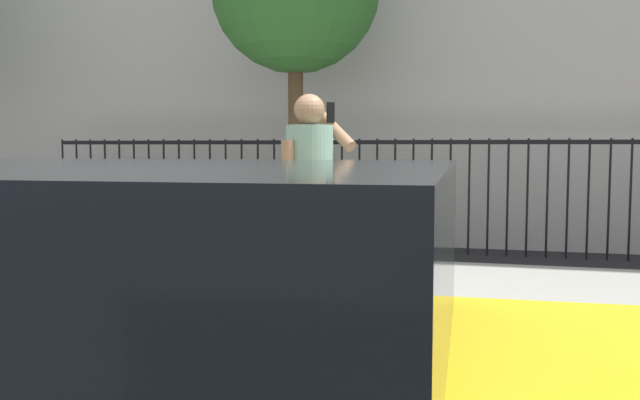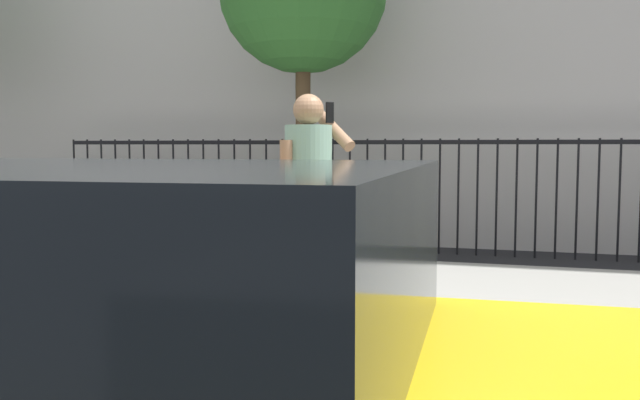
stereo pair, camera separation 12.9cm
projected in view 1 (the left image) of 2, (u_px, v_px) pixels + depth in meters
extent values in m
cube|color=#9E9B93|center=(405.00, 312.00, 5.79)|extent=(28.00, 4.40, 0.15)
cube|color=black|center=(441.00, 142.00, 9.24)|extent=(12.00, 0.04, 0.06)
cylinder|color=black|center=(64.00, 189.00, 10.81)|extent=(0.03, 0.03, 1.60)
cylinder|color=black|center=(78.00, 190.00, 10.74)|extent=(0.03, 0.03, 1.60)
cylinder|color=black|center=(92.00, 190.00, 10.68)|extent=(0.03, 0.03, 1.60)
cylinder|color=black|center=(106.00, 190.00, 10.62)|extent=(0.03, 0.03, 1.60)
cylinder|color=black|center=(120.00, 190.00, 10.55)|extent=(0.03, 0.03, 1.60)
cylinder|color=black|center=(135.00, 191.00, 10.49)|extent=(0.03, 0.03, 1.60)
cylinder|color=black|center=(149.00, 191.00, 10.42)|extent=(0.03, 0.03, 1.60)
cylinder|color=black|center=(164.00, 191.00, 10.36)|extent=(0.03, 0.03, 1.60)
cylinder|color=black|center=(180.00, 191.00, 10.29)|extent=(0.03, 0.03, 1.60)
cylinder|color=black|center=(195.00, 192.00, 10.23)|extent=(0.03, 0.03, 1.60)
cylinder|color=black|center=(210.00, 192.00, 10.17)|extent=(0.03, 0.03, 1.60)
cylinder|color=black|center=(226.00, 192.00, 10.10)|extent=(0.03, 0.03, 1.60)
cylinder|color=black|center=(242.00, 193.00, 10.04)|extent=(0.03, 0.03, 1.60)
cylinder|color=black|center=(258.00, 193.00, 9.97)|extent=(0.03, 0.03, 1.60)
cylinder|color=black|center=(274.00, 193.00, 9.91)|extent=(0.03, 0.03, 1.60)
cylinder|color=black|center=(291.00, 194.00, 9.84)|extent=(0.03, 0.03, 1.60)
cylinder|color=black|center=(308.00, 194.00, 9.78)|extent=(0.03, 0.03, 1.60)
cylinder|color=black|center=(325.00, 194.00, 9.72)|extent=(0.03, 0.03, 1.60)
cylinder|color=black|center=(342.00, 195.00, 9.65)|extent=(0.03, 0.03, 1.60)
cylinder|color=black|center=(359.00, 195.00, 9.59)|extent=(0.03, 0.03, 1.60)
cylinder|color=black|center=(377.00, 195.00, 9.52)|extent=(0.03, 0.03, 1.60)
cylinder|color=black|center=(395.00, 196.00, 9.46)|extent=(0.03, 0.03, 1.60)
cylinder|color=black|center=(413.00, 196.00, 9.39)|extent=(0.03, 0.03, 1.60)
cylinder|color=black|center=(431.00, 196.00, 9.33)|extent=(0.03, 0.03, 1.60)
cylinder|color=black|center=(450.00, 197.00, 9.26)|extent=(0.03, 0.03, 1.60)
cylinder|color=black|center=(469.00, 197.00, 9.20)|extent=(0.03, 0.03, 1.60)
cylinder|color=black|center=(488.00, 197.00, 9.14)|extent=(0.03, 0.03, 1.60)
cylinder|color=black|center=(508.00, 198.00, 9.07)|extent=(0.03, 0.03, 1.60)
cylinder|color=black|center=(527.00, 198.00, 9.01)|extent=(0.03, 0.03, 1.60)
cylinder|color=black|center=(547.00, 198.00, 8.94)|extent=(0.03, 0.03, 1.60)
cylinder|color=black|center=(568.00, 199.00, 8.88)|extent=(0.03, 0.03, 1.60)
cylinder|color=black|center=(588.00, 199.00, 8.81)|extent=(0.03, 0.03, 1.60)
cylinder|color=black|center=(609.00, 200.00, 8.75)|extent=(0.03, 0.03, 1.60)
cylinder|color=black|center=(630.00, 200.00, 8.69)|extent=(0.03, 0.03, 1.60)
cube|color=black|center=(93.00, 261.00, 1.92)|extent=(2.06, 1.68, 0.55)
cylinder|color=#936B4C|center=(320.00, 276.00, 4.96)|extent=(0.15, 0.15, 0.78)
cylinder|color=#936B4C|center=(299.00, 280.00, 4.83)|extent=(0.15, 0.15, 0.78)
cylinder|color=gray|center=(309.00, 175.00, 4.83)|extent=(0.47, 0.47, 0.72)
sphere|color=#936B4C|center=(309.00, 109.00, 4.79)|extent=(0.22, 0.22, 0.22)
cylinder|color=#936B4C|center=(330.00, 125.00, 4.93)|extent=(0.46, 0.35, 0.39)
cylinder|color=#936B4C|center=(288.00, 179.00, 4.70)|extent=(0.09, 0.09, 0.55)
cube|color=black|center=(331.00, 113.00, 4.85)|extent=(0.05, 0.06, 0.15)
cube|color=brown|center=(281.00, 191.00, 4.67)|extent=(0.29, 0.32, 0.34)
cube|color=brown|center=(86.00, 219.00, 8.26)|extent=(1.60, 0.45, 0.05)
cube|color=brown|center=(76.00, 198.00, 8.05)|extent=(1.60, 0.06, 0.44)
cube|color=#333338|center=(38.00, 237.00, 8.46)|extent=(0.08, 0.41, 0.40)
cube|color=#333338|center=(138.00, 241.00, 8.11)|extent=(0.08, 0.41, 0.40)
cylinder|color=#4C3823|center=(296.00, 147.00, 8.97)|extent=(0.20, 0.20, 2.96)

